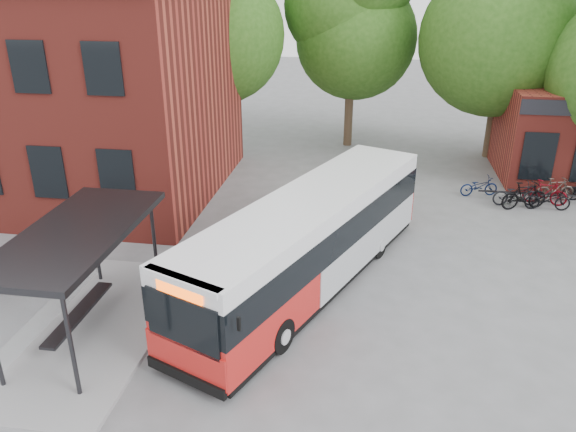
# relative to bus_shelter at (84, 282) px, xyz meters

# --- Properties ---
(ground) EXTENTS (100.00, 100.00, 0.00)m
(ground) POSITION_rel_bus_shelter_xyz_m (4.50, 1.00, -1.45)
(ground) COLOR slate
(bus_shelter) EXTENTS (3.60, 7.00, 2.90)m
(bus_shelter) POSITION_rel_bus_shelter_xyz_m (0.00, 0.00, 0.00)
(bus_shelter) COLOR #29292C
(bus_shelter) RESTS_ON ground
(bike_rail) EXTENTS (5.20, 0.10, 0.38)m
(bike_rail) POSITION_rel_bus_shelter_xyz_m (13.78, 11.00, -1.26)
(bike_rail) COLOR #29292C
(bike_rail) RESTS_ON ground
(tree_0) EXTENTS (7.92, 7.92, 11.00)m
(tree_0) POSITION_rel_bus_shelter_xyz_m (-1.50, 17.00, 4.05)
(tree_0) COLOR #285216
(tree_0) RESTS_ON ground
(tree_1) EXTENTS (7.92, 7.92, 10.40)m
(tree_1) POSITION_rel_bus_shelter_xyz_m (5.50, 18.00, 3.75)
(tree_1) COLOR #285216
(tree_1) RESTS_ON ground
(tree_2) EXTENTS (7.92, 7.92, 11.00)m
(tree_2) POSITION_rel_bus_shelter_xyz_m (12.50, 17.00, 4.05)
(tree_2) COLOR #285216
(tree_2) RESTS_ON ground
(city_bus) EXTENTS (6.41, 10.91, 2.76)m
(city_bus) POSITION_rel_bus_shelter_xyz_m (5.23, 3.19, -0.07)
(city_bus) COLOR red
(city_bus) RESTS_ON ground
(bicycle_0) EXTENTS (1.65, 0.93, 0.82)m
(bicycle_0) POSITION_rel_bus_shelter_xyz_m (11.25, 11.37, -1.04)
(bicycle_0) COLOR #081438
(bicycle_0) RESTS_ON ground
(bicycle_1) EXTENTS (1.93, 1.11, 1.12)m
(bicycle_1) POSITION_rel_bus_shelter_xyz_m (12.73, 10.16, -0.89)
(bicycle_1) COLOR black
(bicycle_1) RESTS_ON ground
(bicycle_2) EXTENTS (1.87, 0.89, 0.94)m
(bicycle_2) POSITION_rel_bus_shelter_xyz_m (12.51, 10.51, -0.98)
(bicycle_2) COLOR black
(bicycle_2) RESTS_ON ground
(bicycle_3) EXTENTS (1.72, 0.88, 1.00)m
(bicycle_3) POSITION_rel_bus_shelter_xyz_m (13.67, 10.80, -0.95)
(bicycle_3) COLOR #5B070F
(bicycle_3) RESTS_ON ground
(bicycle_4) EXTENTS (1.70, 0.62, 0.89)m
(bicycle_4) POSITION_rel_bus_shelter_xyz_m (13.63, 10.22, -1.01)
(bicycle_4) COLOR black
(bicycle_4) RESTS_ON ground
(bicycle_5) EXTENTS (1.70, 0.84, 0.98)m
(bicycle_5) POSITION_rel_bus_shelter_xyz_m (14.15, 11.22, -0.96)
(bicycle_5) COLOR #473C35
(bicycle_5) RESTS_ON ground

